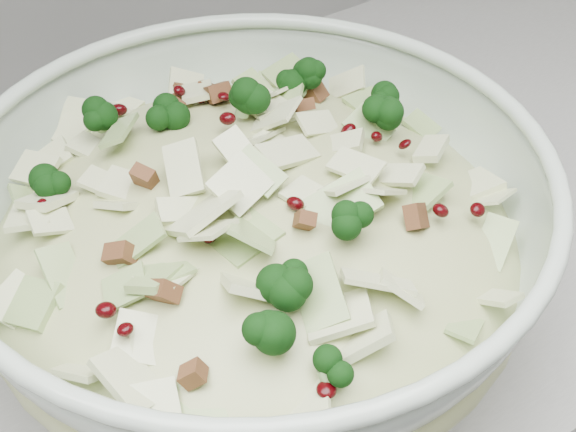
% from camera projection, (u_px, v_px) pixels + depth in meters
% --- Properties ---
extents(mixing_bowl, '(0.52, 0.52, 0.16)m').
position_uv_depth(mixing_bowl, '(256.00, 248.00, 0.57)').
color(mixing_bowl, '#B4C6B5').
rests_on(mixing_bowl, counter).
extents(salad, '(0.53, 0.53, 0.16)m').
position_uv_depth(salad, '(255.00, 221.00, 0.55)').
color(salad, '#B8C083').
rests_on(salad, mixing_bowl).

